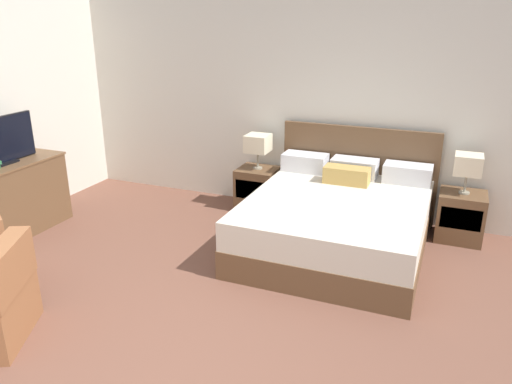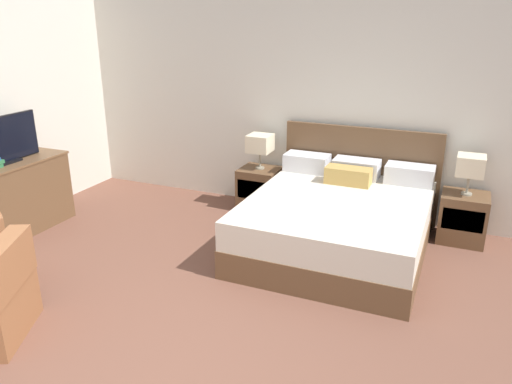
# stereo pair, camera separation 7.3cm
# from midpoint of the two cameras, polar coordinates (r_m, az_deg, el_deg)

# --- Properties ---
(wall_back) EXTENTS (7.27, 0.06, 2.65)m
(wall_back) POSITION_cam_midpoint_polar(r_m,az_deg,el_deg) (5.95, 5.91, 10.34)
(wall_back) COLOR silver
(wall_back) RESTS_ON ground
(bed) EXTENTS (1.78, 2.01, 1.09)m
(bed) POSITION_cam_midpoint_polar(r_m,az_deg,el_deg) (5.14, 8.89, -3.17)
(bed) COLOR brown
(bed) RESTS_ON ground
(nightstand_left) EXTENTS (0.47, 0.43, 0.52)m
(nightstand_left) POSITION_cam_midpoint_polar(r_m,az_deg,el_deg) (6.11, -0.14, 0.36)
(nightstand_left) COLOR brown
(nightstand_left) RESTS_ON ground
(nightstand_right) EXTENTS (0.47, 0.43, 0.52)m
(nightstand_right) POSITION_cam_midpoint_polar(r_m,az_deg,el_deg) (5.71, 21.99, -2.60)
(nightstand_right) COLOR brown
(nightstand_right) RESTS_ON ground
(table_lamp_left) EXTENTS (0.27, 0.27, 0.42)m
(table_lamp_left) POSITION_cam_midpoint_polar(r_m,az_deg,el_deg) (5.95, -0.14, 5.54)
(table_lamp_left) COLOR gray
(table_lamp_left) RESTS_ON nightstand_left
(table_lamp_right) EXTENTS (0.27, 0.27, 0.42)m
(table_lamp_right) POSITION_cam_midpoint_polar(r_m,az_deg,el_deg) (5.53, 22.74, 2.87)
(table_lamp_right) COLOR gray
(table_lamp_right) RESTS_ON nightstand_right
(dresser) EXTENTS (0.53, 1.07, 0.80)m
(dresser) POSITION_cam_midpoint_polar(r_m,az_deg,el_deg) (6.07, -26.00, -0.35)
(dresser) COLOR brown
(dresser) RESTS_ON ground
(tv) EXTENTS (0.18, 0.86, 0.49)m
(tv) POSITION_cam_midpoint_polar(r_m,az_deg,el_deg) (5.85, -27.55, 5.12)
(tv) COLOR black
(tv) RESTS_ON dresser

